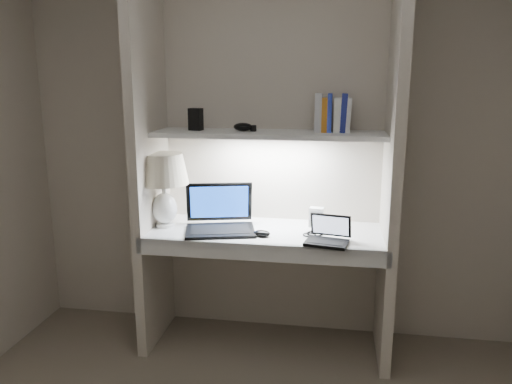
% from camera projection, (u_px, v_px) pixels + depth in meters
% --- Properties ---
extents(back_wall, '(3.20, 0.01, 2.50)m').
position_uv_depth(back_wall, '(272.00, 147.00, 3.22)').
color(back_wall, '#C0B4A4').
rests_on(back_wall, floor).
extents(alcove_panel_left, '(0.06, 0.55, 2.50)m').
position_uv_depth(alcove_panel_left, '(149.00, 150.00, 3.07)').
color(alcove_panel_left, '#C0B4A4').
rests_on(alcove_panel_left, floor).
extents(alcove_panel_right, '(0.06, 0.55, 2.50)m').
position_uv_depth(alcove_panel_right, '(393.00, 156.00, 2.84)').
color(alcove_panel_right, '#C0B4A4').
rests_on(alcove_panel_right, floor).
extents(desk, '(1.40, 0.55, 0.04)m').
position_uv_depth(desk, '(266.00, 233.00, 3.07)').
color(desk, white).
rests_on(desk, alcove_panel_left).
extents(desk_apron, '(1.46, 0.03, 0.10)m').
position_uv_depth(desk_apron, '(260.00, 252.00, 2.82)').
color(desk_apron, silver).
rests_on(desk_apron, desk).
extents(shelf, '(1.40, 0.36, 0.03)m').
position_uv_depth(shelf, '(269.00, 134.00, 3.02)').
color(shelf, silver).
rests_on(shelf, back_wall).
extents(strip_light, '(0.60, 0.04, 0.02)m').
position_uv_depth(strip_light, '(269.00, 138.00, 3.03)').
color(strip_light, white).
rests_on(strip_light, shelf).
extents(table_lamp, '(0.32, 0.32, 0.46)m').
position_uv_depth(table_lamp, '(163.00, 178.00, 3.08)').
color(table_lamp, white).
rests_on(table_lamp, desk).
extents(laptop_main, '(0.49, 0.45, 0.28)m').
position_uv_depth(laptop_main, '(220.00, 220.00, 3.07)').
color(laptop_main, black).
rests_on(laptop_main, desk).
extents(laptop_netbook, '(0.27, 0.25, 0.15)m').
position_uv_depth(laptop_netbook, '(328.00, 236.00, 2.82)').
color(laptop_netbook, black).
rests_on(laptop_netbook, desk).
extents(speaker, '(0.10, 0.07, 0.12)m').
position_uv_depth(speaker, '(317.00, 217.00, 3.12)').
color(speaker, silver).
rests_on(speaker, desk).
extents(mouse, '(0.11, 0.08, 0.04)m').
position_uv_depth(mouse, '(262.00, 233.00, 2.94)').
color(mouse, black).
rests_on(mouse, desk).
extents(cable_coil, '(0.10, 0.10, 0.01)m').
position_uv_depth(cable_coil, '(315.00, 234.00, 2.98)').
color(cable_coil, black).
rests_on(cable_coil, desk).
extents(sticky_note, '(0.08, 0.08, 0.00)m').
position_uv_depth(sticky_note, '(196.00, 225.00, 3.16)').
color(sticky_note, gold).
rests_on(sticky_note, desk).
extents(book_row, '(0.22, 0.15, 0.23)m').
position_uv_depth(book_row, '(333.00, 114.00, 2.99)').
color(book_row, white).
rests_on(book_row, shelf).
extents(shelf_box, '(0.09, 0.07, 0.14)m').
position_uv_depth(shelf_box, '(196.00, 119.00, 3.09)').
color(shelf_box, black).
rests_on(shelf_box, shelf).
extents(shelf_gadget, '(0.13, 0.10, 0.05)m').
position_uv_depth(shelf_gadget, '(243.00, 127.00, 3.04)').
color(shelf_gadget, black).
rests_on(shelf_gadget, shelf).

